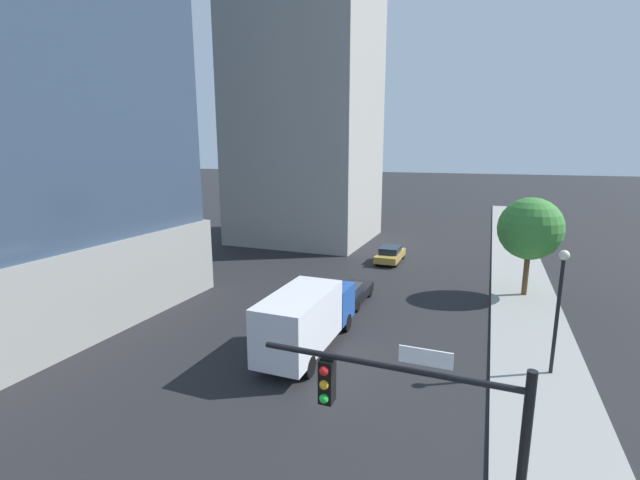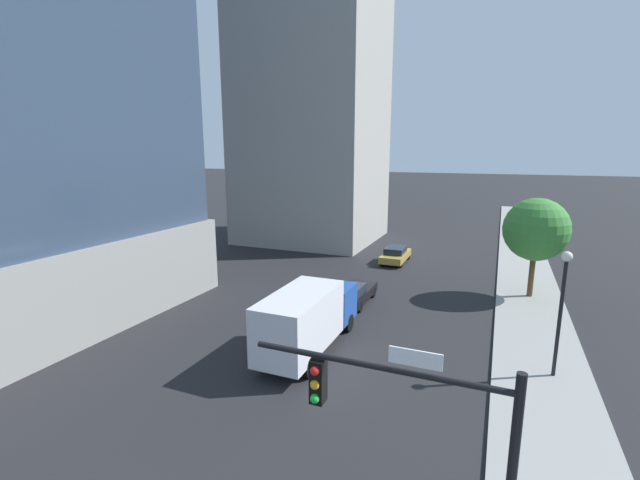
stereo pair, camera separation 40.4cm
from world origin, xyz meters
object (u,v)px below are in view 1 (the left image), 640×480
Objects in this scene: construction_building at (306,87)px; box_truck at (307,317)px; street_tree at (530,229)px; traffic_light_pole at (424,428)px; car_black at (351,293)px; car_gold at (390,254)px; street_lamp at (560,294)px.

box_truck is at bearing -66.90° from construction_building.
construction_building is 4.84× the size of box_truck.
street_tree reaches higher than box_truck.
traffic_light_pole reaches higher than car_black.
street_tree is at bearing 28.21° from car_black.
street_lamp is at bearing -57.46° from car_gold.
traffic_light_pole is 1.24× the size of car_gold.
street_tree is (-0.43, 11.44, 0.91)m from street_lamp.
car_gold is 11.77m from car_black.
car_black is at bearing -151.79° from street_tree.
street_tree is 12.81m from car_black.
car_black is (-10.72, -5.75, -4.04)m from street_tree.
box_truck is at bearing -129.04° from street_tree.
car_gold is 1.04× the size of car_black.
car_gold is (11.24, -7.13, -15.91)m from construction_building.
car_gold is at bearing 122.54° from street_lamp.
box_truck is (11.24, -26.36, -14.80)m from construction_building.
street_tree is 1.44× the size of car_gold.
traffic_light_pole is at bearing -63.36° from construction_building.
car_black is (-11.14, 5.69, -3.14)m from street_lamp.
box_truck is (-7.09, 10.19, -2.31)m from traffic_light_pole.
box_truck is (-10.72, -13.21, -2.93)m from street_tree.
street_lamp reaches higher than car_black.
street_lamp is at bearing 71.28° from traffic_light_pole.
traffic_light_pole is 19.33m from car_black.
box_truck is (-11.14, -1.77, -2.02)m from street_lamp.
street_tree is (21.96, -13.15, -11.87)m from construction_building.
traffic_light_pole is at bearing -55.17° from box_truck.
car_gold is (-11.14, 17.46, -3.13)m from street_lamp.
street_tree reaches higher than car_gold.
street_lamp reaches higher than box_truck.
traffic_light_pole reaches higher than box_truck.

